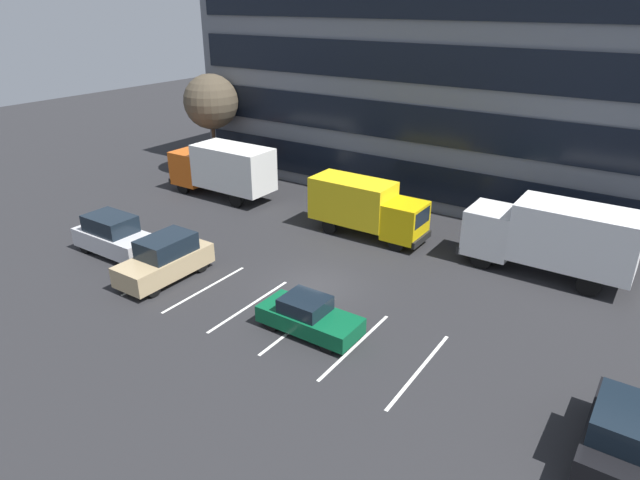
{
  "coord_description": "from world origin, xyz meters",
  "views": [
    {
      "loc": [
        13.39,
        -19.2,
        12.86
      ],
      "look_at": [
        -1.11,
        2.16,
        1.4
      ],
      "focal_mm": 30.86,
      "sensor_mm": 36.0,
      "label": 1
    }
  ],
  "objects_px": {
    "box_truck_white": "(552,236)",
    "suv_silver": "(114,236)",
    "suv_black": "(621,434)",
    "sedan_forest": "(309,316)",
    "box_truck_yellow_all": "(366,206)",
    "box_truck_orange": "(223,168)",
    "bare_tree": "(211,102)",
    "suv_tan": "(165,259)"
  },
  "relations": [
    {
      "from": "suv_silver",
      "to": "suv_black",
      "type": "bearing_deg",
      "value": -1.8
    },
    {
      "from": "bare_tree",
      "to": "box_truck_orange",
      "type": "bearing_deg",
      "value": -40.42
    },
    {
      "from": "suv_black",
      "to": "sedan_forest",
      "type": "xyz_separation_m",
      "value": [
        -11.69,
        0.43,
        -0.23
      ]
    },
    {
      "from": "box_truck_yellow_all",
      "to": "sedan_forest",
      "type": "distance_m",
      "value": 10.72
    },
    {
      "from": "box_truck_white",
      "to": "bare_tree",
      "type": "xyz_separation_m",
      "value": [
        -25.95,
        3.3,
        3.48
      ]
    },
    {
      "from": "bare_tree",
      "to": "box_truck_yellow_all",
      "type": "bearing_deg",
      "value": -14.42
    },
    {
      "from": "box_truck_white",
      "to": "box_truck_yellow_all",
      "type": "relative_size",
      "value": 1.17
    },
    {
      "from": "suv_black",
      "to": "suv_tan",
      "type": "xyz_separation_m",
      "value": [
        -20.28,
        0.37,
        0.09
      ]
    },
    {
      "from": "box_truck_yellow_all",
      "to": "suv_silver",
      "type": "height_order",
      "value": "box_truck_yellow_all"
    },
    {
      "from": "box_truck_orange",
      "to": "suv_silver",
      "type": "height_order",
      "value": "box_truck_orange"
    },
    {
      "from": "bare_tree",
      "to": "box_truck_white",
      "type": "bearing_deg",
      "value": -7.25
    },
    {
      "from": "box_truck_yellow_all",
      "to": "suv_black",
      "type": "xyz_separation_m",
      "value": [
        14.85,
        -10.61,
        -0.85
      ]
    },
    {
      "from": "box_truck_orange",
      "to": "bare_tree",
      "type": "bearing_deg",
      "value": 139.58
    },
    {
      "from": "suv_black",
      "to": "suv_tan",
      "type": "bearing_deg",
      "value": 178.95
    },
    {
      "from": "box_truck_orange",
      "to": "suv_tan",
      "type": "height_order",
      "value": "box_truck_orange"
    },
    {
      "from": "sedan_forest",
      "to": "bare_tree",
      "type": "relative_size",
      "value": 0.57
    },
    {
      "from": "suv_silver",
      "to": "suv_black",
      "type": "relative_size",
      "value": 1.09
    },
    {
      "from": "suv_silver",
      "to": "bare_tree",
      "type": "height_order",
      "value": "bare_tree"
    },
    {
      "from": "box_truck_white",
      "to": "box_truck_yellow_all",
      "type": "height_order",
      "value": "box_truck_white"
    },
    {
      "from": "suv_black",
      "to": "suv_tan",
      "type": "height_order",
      "value": "suv_tan"
    },
    {
      "from": "box_truck_white",
      "to": "sedan_forest",
      "type": "distance_m",
      "value": 13.03
    },
    {
      "from": "suv_black",
      "to": "bare_tree",
      "type": "relative_size",
      "value": 0.58
    },
    {
      "from": "suv_silver",
      "to": "bare_tree",
      "type": "relative_size",
      "value": 0.63
    },
    {
      "from": "suv_silver",
      "to": "suv_black",
      "type": "distance_m",
      "value": 24.79
    },
    {
      "from": "box_truck_white",
      "to": "bare_tree",
      "type": "bearing_deg",
      "value": 172.75
    },
    {
      "from": "box_truck_orange",
      "to": "bare_tree",
      "type": "distance_m",
      "value": 6.69
    },
    {
      "from": "suv_black",
      "to": "box_truck_white",
      "type": "bearing_deg",
      "value": 112.77
    },
    {
      "from": "box_truck_white",
      "to": "suv_black",
      "type": "bearing_deg",
      "value": -67.23
    },
    {
      "from": "box_truck_yellow_all",
      "to": "suv_silver",
      "type": "relative_size",
      "value": 1.45
    },
    {
      "from": "box_truck_yellow_all",
      "to": "suv_silver",
      "type": "xyz_separation_m",
      "value": [
        -9.93,
        -9.83,
        -0.77
      ]
    },
    {
      "from": "box_truck_orange",
      "to": "box_truck_yellow_all",
      "type": "relative_size",
      "value": 1.14
    },
    {
      "from": "box_truck_white",
      "to": "suv_black",
      "type": "height_order",
      "value": "box_truck_white"
    },
    {
      "from": "box_truck_white",
      "to": "suv_silver",
      "type": "xyz_separation_m",
      "value": [
        -20.0,
        -10.62,
        -1.07
      ]
    },
    {
      "from": "box_truck_white",
      "to": "sedan_forest",
      "type": "bearing_deg",
      "value": -122.19
    },
    {
      "from": "sedan_forest",
      "to": "suv_tan",
      "type": "distance_m",
      "value": 8.6
    },
    {
      "from": "box_truck_white",
      "to": "sedan_forest",
      "type": "relative_size",
      "value": 1.87
    },
    {
      "from": "box_truck_yellow_all",
      "to": "suv_tan",
      "type": "distance_m",
      "value": 11.62
    },
    {
      "from": "suv_silver",
      "to": "bare_tree",
      "type": "distance_m",
      "value": 15.81
    },
    {
      "from": "sedan_forest",
      "to": "suv_tan",
      "type": "relative_size",
      "value": 0.9
    },
    {
      "from": "suv_silver",
      "to": "suv_black",
      "type": "height_order",
      "value": "suv_silver"
    },
    {
      "from": "box_truck_yellow_all",
      "to": "sedan_forest",
      "type": "bearing_deg",
      "value": -72.75
    },
    {
      "from": "box_truck_white",
      "to": "suv_tan",
      "type": "relative_size",
      "value": 1.69
    }
  ]
}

